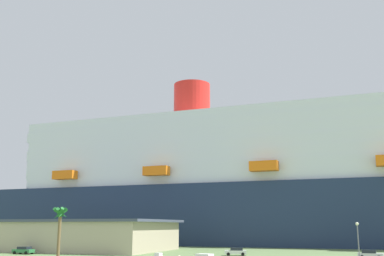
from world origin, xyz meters
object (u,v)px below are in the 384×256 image
object	(u,v)px
cruise_ship	(272,189)
palm_tree	(60,218)
parked_car_green_wagon	(24,250)
street_lamp	(358,235)
parked_car_white_van	(236,251)
parked_car_silver_sedan	(370,254)

from	to	relation	value
cruise_ship	palm_tree	xyz separation A→B (m)	(-34.13, -70.79, -10.21)
palm_tree	parked_car_green_wagon	xyz separation A→B (m)	(-14.38, 10.68, -6.54)
street_lamp	parked_car_white_van	distance (m)	24.92
palm_tree	parked_car_green_wagon	distance (m)	19.07
cruise_ship	street_lamp	xyz separation A→B (m)	(19.71, -62.21, -13.17)
parked_car_green_wagon	street_lamp	bearing A→B (deg)	-1.76
palm_tree	street_lamp	world-z (taller)	palm_tree
parked_car_green_wagon	palm_tree	bearing A→B (deg)	-36.60
palm_tree	parked_car_white_van	bearing A→B (deg)	29.03
street_lamp	parked_car_green_wagon	world-z (taller)	street_lamp
street_lamp	parked_car_green_wagon	xyz separation A→B (m)	(-68.22, 2.10, -3.57)
cruise_ship	parked_car_silver_sedan	size ratio (longest dim) A/B	50.31
cruise_ship	street_lamp	world-z (taller)	cruise_ship
palm_tree	parked_car_silver_sedan	distance (m)	58.19
palm_tree	parked_car_white_van	size ratio (longest dim) A/B	2.03
parked_car_white_van	parked_car_green_wagon	size ratio (longest dim) A/B	0.98
cruise_ship	parked_car_silver_sedan	bearing A→B (deg)	-68.89
palm_tree	cruise_ship	bearing A→B (deg)	64.26
street_lamp	parked_car_white_van	bearing A→B (deg)	160.00
palm_tree	parked_car_silver_sedan	world-z (taller)	palm_tree
palm_tree	parked_car_green_wagon	bearing A→B (deg)	143.40
parked_car_green_wagon	parked_car_silver_sedan	distance (m)	70.63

